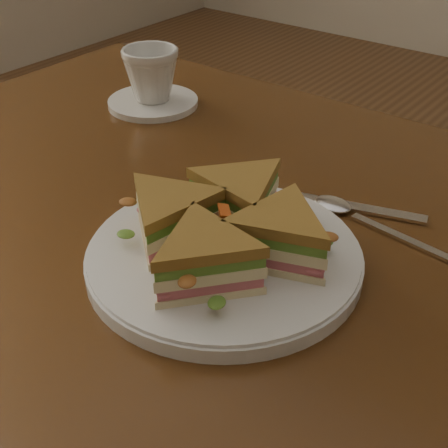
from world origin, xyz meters
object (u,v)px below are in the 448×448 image
(plate, at_px, (224,258))
(sandwich_wedges, at_px, (224,228))
(coffee_cup, at_px, (151,75))
(table, at_px, (239,296))
(spoon, at_px, (349,213))
(knife, at_px, (328,203))
(saucer, at_px, (153,102))

(plate, bearing_deg, sandwich_wedges, 104.04)
(sandwich_wedges, xyz_separation_m, coffee_cup, (-0.35, 0.27, 0.01))
(table, xyz_separation_m, sandwich_wedges, (0.03, -0.06, 0.14))
(spoon, height_order, knife, spoon)
(coffee_cup, bearing_deg, table, -35.41)
(table, xyz_separation_m, coffee_cup, (-0.32, 0.20, 0.15))
(sandwich_wedges, height_order, knife, sandwich_wedges)
(saucer, bearing_deg, knife, -14.29)
(plate, height_order, knife, plate)
(table, relative_size, plate, 4.21)
(sandwich_wedges, distance_m, saucer, 0.44)
(sandwich_wedges, distance_m, knife, 0.18)
(table, height_order, coffee_cup, coffee_cup)
(knife, height_order, coffee_cup, coffee_cup)
(saucer, distance_m, coffee_cup, 0.05)
(sandwich_wedges, xyz_separation_m, spoon, (0.06, 0.16, -0.04))
(plate, xyz_separation_m, coffee_cup, (-0.35, 0.27, 0.04))
(sandwich_wedges, xyz_separation_m, saucer, (-0.35, 0.27, -0.04))
(coffee_cup, bearing_deg, saucer, 0.00)
(table, bearing_deg, saucer, 147.79)
(coffee_cup, bearing_deg, spoon, -17.47)
(table, bearing_deg, sandwich_wedges, -67.76)
(table, distance_m, saucer, 0.39)
(plate, relative_size, knife, 1.36)
(plate, bearing_deg, spoon, 70.23)
(sandwich_wedges, bearing_deg, knife, 80.79)
(table, height_order, spoon, spoon)
(table, distance_m, spoon, 0.17)
(spoon, bearing_deg, coffee_cup, 172.64)
(knife, bearing_deg, spoon, -31.16)
(plate, relative_size, saucer, 1.98)
(knife, distance_m, saucer, 0.39)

